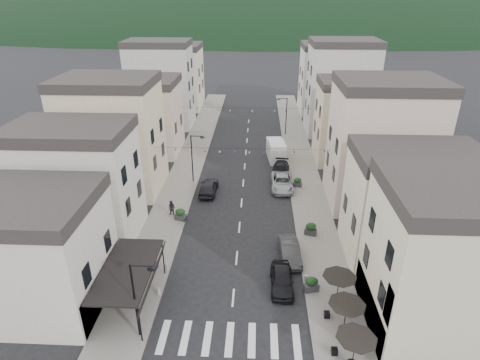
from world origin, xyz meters
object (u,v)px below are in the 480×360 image
object	(u,v)px
parked_car_c	(282,182)
delivery_van	(276,150)
parked_car_e	(209,187)
parked_car_b	(290,251)
parked_car_d	(281,170)
pedestrian_a	(138,258)
parked_car_a	(282,279)
pedestrian_b	(172,208)

from	to	relation	value
parked_car_c	delivery_van	bearing A→B (deg)	92.35
parked_car_e	delivery_van	xyz separation A→B (m)	(8.08, 10.74, 0.48)
parked_car_b	parked_car_c	size ratio (longest dim) A/B	0.83
parked_car_d	pedestrian_a	world-z (taller)	pedestrian_a
parked_car_a	pedestrian_b	bearing A→B (deg)	135.84
parked_car_e	delivery_van	bearing A→B (deg)	-124.68
parked_car_a	pedestrian_b	xyz separation A→B (m)	(-10.78, 10.44, 0.20)
parked_car_b	parked_car_e	xyz separation A→B (m)	(-8.47, 11.99, 0.04)
parked_car_d	parked_car_e	size ratio (longest dim) A/B	1.08
parked_car_a	parked_car_c	world-z (taller)	parked_car_c
parked_car_c	delivery_van	size ratio (longest dim) A/B	0.99
parked_car_b	pedestrian_a	distance (m)	12.92
parked_car_a	delivery_van	xyz separation A→B (m)	(0.47, 26.54, 0.52)
parked_car_a	parked_car_c	bearing A→B (deg)	87.08
parked_car_c	parked_car_d	distance (m)	3.51
parked_car_c	parked_car_d	bearing A→B (deg)	89.89
pedestrian_b	parked_car_c	bearing A→B (deg)	47.98
parked_car_a	delivery_van	world-z (taller)	delivery_van
pedestrian_b	pedestrian_a	bearing A→B (deg)	-80.61
pedestrian_a	parked_car_a	bearing A→B (deg)	-20.38
parked_car_a	pedestrian_a	bearing A→B (deg)	170.88
parked_car_b	parked_car_d	xyz separation A→B (m)	(0.00, 17.14, -0.02)
parked_car_c	delivery_van	xyz separation A→B (m)	(-0.39, 9.10, 0.50)
parked_car_e	pedestrian_b	world-z (taller)	pedestrian_b
parked_car_c	pedestrian_b	bearing A→B (deg)	-149.06
parked_car_d	parked_car_c	bearing A→B (deg)	-83.65
parked_car_a	parked_car_c	size ratio (longest dim) A/B	0.80
parked_car_d	delivery_van	size ratio (longest dim) A/B	0.90
parked_car_c	pedestrian_b	distance (m)	13.59
parked_car_a	parked_car_b	world-z (taller)	parked_car_b
parked_car_a	parked_car_e	xyz separation A→B (m)	(-7.61, 15.80, 0.04)
delivery_van	pedestrian_b	world-z (taller)	delivery_van
parked_car_a	parked_car_b	bearing A→B (deg)	77.17
parked_car_d	pedestrian_a	size ratio (longest dim) A/B	2.88
parked_car_c	parked_car_e	bearing A→B (deg)	-169.15
parked_car_d	delivery_van	distance (m)	5.63
parked_car_c	pedestrian_a	size ratio (longest dim) A/B	3.16
parked_car_e	parked_car_d	bearing A→B (deg)	-146.41
pedestrian_a	pedestrian_b	distance (m)	8.62
parked_car_e	delivery_van	distance (m)	13.45
pedestrian_a	pedestrian_b	size ratio (longest dim) A/B	1.05
parked_car_a	parked_car_e	bearing A→B (deg)	115.63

